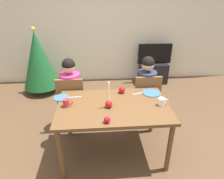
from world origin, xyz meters
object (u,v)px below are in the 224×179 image
object	(u,v)px
tv_stand	(153,73)
plate_right	(151,93)
chair_left	(72,100)
chair_right	(146,97)
mug_left	(66,103)
christmas_tree	(38,60)
person_left_child	(72,96)
tv	(155,54)
apple_near_candle	(107,120)
mug_right	(162,102)
plate_left	(61,98)
apple_by_left_plate	(122,90)
person_right_child	(146,93)
dining_table	(113,111)
candle_centerpiece	(109,102)

from	to	relation	value
tv_stand	plate_right	world-z (taller)	plate_right
chair_left	chair_right	bearing A→B (deg)	0.00
mug_left	christmas_tree	bearing A→B (deg)	112.79
person_left_child	mug_left	xyz separation A→B (m)	(0.02, -0.62, 0.23)
tv_stand	tv	world-z (taller)	tv
person_left_child	apple_near_candle	distance (m)	1.14
chair_left	plate_right	size ratio (longest dim) A/B	3.62
tv	mug_right	xyz separation A→B (m)	(-0.56, -2.35, 0.09)
plate_right	plate_left	bearing A→B (deg)	-178.38
plate_right	mug_right	bearing A→B (deg)	-81.60
mug_right	apple_by_left_plate	bearing A→B (deg)	140.94
person_right_child	christmas_tree	xyz separation A→B (m)	(-1.98, 1.34, 0.16)
chair_right	person_right_child	distance (m)	0.07
chair_right	apple_near_candle	size ratio (longest dim) A/B	12.29
tv	mug_right	size ratio (longest dim) A/B	6.12
christmas_tree	plate_left	size ratio (longest dim) A/B	6.94
chair_right	plate_right	world-z (taller)	chair_right
dining_table	plate_right	size ratio (longest dim) A/B	5.64
person_left_child	candle_centerpiece	size ratio (longest dim) A/B	3.43
person_left_child	plate_right	size ratio (longest dim) A/B	4.72
person_right_child	candle_centerpiece	size ratio (longest dim) A/B	3.43
chair_left	tv	world-z (taller)	tv
mug_right	tv_stand	bearing A→B (deg)	76.47
dining_table	mug_left	bearing A→B (deg)	178.15
person_right_child	candle_centerpiece	xyz separation A→B (m)	(-0.63, -0.69, 0.25)
dining_table	apple_by_left_plate	xyz separation A→B (m)	(0.15, 0.32, 0.13)
mug_left	person_left_child	bearing A→B (deg)	91.78
dining_table	person_left_child	bearing A→B (deg)	133.07
christmas_tree	mug_right	xyz separation A→B (m)	(2.01, -2.03, 0.07)
person_left_child	plate_right	bearing A→B (deg)	-17.52
christmas_tree	mug_right	world-z (taller)	christmas_tree
tv	plate_right	world-z (taller)	tv
dining_table	apple_by_left_plate	size ratio (longest dim) A/B	15.79
plate_right	apple_by_left_plate	size ratio (longest dim) A/B	2.80
person_left_child	tv	world-z (taller)	person_left_child
chair_right	plate_left	xyz separation A→B (m)	(-1.25, -0.37, 0.24)
tv_stand	apple_by_left_plate	size ratio (longest dim) A/B	7.22
person_right_child	mug_left	size ratio (longest dim) A/B	9.39
person_right_child	plate_left	bearing A→B (deg)	-162.28
mug_left	person_right_child	bearing A→B (deg)	28.33
chair_left	tv_stand	distance (m)	2.46
tv	chair_right	bearing A→B (deg)	-109.35
apple_near_candle	person_left_child	bearing A→B (deg)	116.53
dining_table	candle_centerpiece	xyz separation A→B (m)	(-0.06, -0.05, 0.15)
christmas_tree	plate_left	xyz separation A→B (m)	(0.73, -1.74, 0.02)
plate_right	apple_near_candle	size ratio (longest dim) A/B	3.39
candle_centerpiece	apple_by_left_plate	world-z (taller)	candle_centerpiece
tv_stand	apple_near_candle	world-z (taller)	apple_near_candle
christmas_tree	person_right_child	bearing A→B (deg)	-34.17
dining_table	christmas_tree	size ratio (longest dim) A/B	1.00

